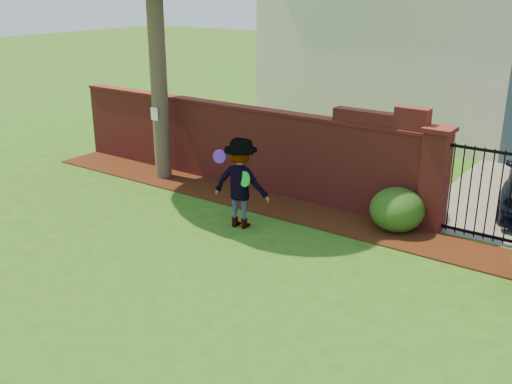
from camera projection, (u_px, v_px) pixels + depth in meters
The scene contains 11 objects.
ground at pixel (180, 278), 8.93m from camera, with size 80.00×80.00×0.01m, color #2B5916.
mulch_bed at pixel (257, 201), 12.01m from camera, with size 11.10×1.08×0.03m, color #321509.
brick_wall at pixel (235, 143), 12.79m from camera, with size 8.70×0.31×2.16m.
pillar_left at pixel (435, 179), 10.37m from camera, with size 0.50×0.50×1.88m.
iron_gate at pixel (499, 197), 9.80m from camera, with size 1.78×0.03×1.60m.
house at pixel (494, 22), 16.53m from camera, with size 12.40×6.40×6.30m.
paper_notice at pixel (154, 114), 12.86m from camera, with size 0.20×0.01×0.28m, color white.
shrub_left at pixel (397, 210), 10.51m from camera, with size 0.96×0.96×0.79m, color #194715.
man at pixel (240, 183), 10.53m from camera, with size 1.07×0.61×1.65m, color gray.
frisbee_purple at pixel (220, 156), 10.39m from camera, with size 0.25×0.25×0.02m, color #6120CB.
frisbee_green at pixel (245, 179), 10.27m from camera, with size 0.28×0.28×0.03m, color green.
Camera 1 is at (5.57, -5.84, 4.21)m, focal length 41.59 mm.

